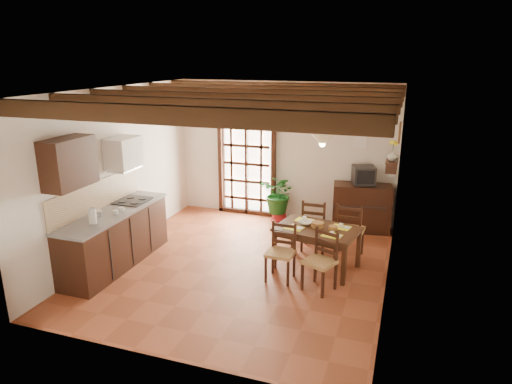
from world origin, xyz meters
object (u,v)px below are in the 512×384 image
at_px(chair_far_right, 349,240).
at_px(crt_tv, 364,175).
at_px(pendant_lamp, 322,139).
at_px(kitchen_counter, 115,237).
at_px(dining_table, 317,233).
at_px(chair_far_left, 314,234).
at_px(sideboard, 361,208).
at_px(chair_near_right, 320,272).
at_px(potted_plant, 279,195).
at_px(chair_near_left, 280,262).

bearing_deg(chair_far_right, crt_tv, -88.67).
bearing_deg(pendant_lamp, kitchen_counter, -161.61).
distance_m(dining_table, crt_tv, 2.02).
height_order(chair_far_left, sideboard, chair_far_left).
distance_m(kitchen_counter, chair_near_right, 3.30).
bearing_deg(sideboard, chair_far_right, -101.13).
xyz_separation_m(sideboard, potted_plant, (-1.63, -0.04, 0.11)).
xyz_separation_m(dining_table, chair_near_right, (0.19, -0.69, -0.32)).
xyz_separation_m(kitchen_counter, crt_tv, (3.59, 2.82, 0.64)).
relative_size(dining_table, potted_plant, 0.66).
height_order(dining_table, chair_near_left, chair_near_left).
bearing_deg(sideboard, chair_near_left, -119.55).
bearing_deg(chair_near_right, potted_plant, 140.46).
bearing_deg(sideboard, potted_plant, 172.21).
height_order(chair_near_right, chair_far_left, chair_far_left).
bearing_deg(chair_far_left, kitchen_counter, 28.53).
relative_size(kitchen_counter, chair_near_right, 2.53).
bearing_deg(crt_tv, chair_far_left, -137.30).
xyz_separation_m(kitchen_counter, sideboard, (3.59, 2.83, -0.01)).
bearing_deg(chair_near_left, chair_far_left, 80.54).
height_order(kitchen_counter, sideboard, kitchen_counter).
relative_size(chair_near_left, chair_near_right, 0.99).
xyz_separation_m(dining_table, chair_far_right, (0.44, 0.57, -0.29)).
bearing_deg(kitchen_counter, potted_plant, 55.03).
bearing_deg(crt_tv, chair_far_right, -110.33).
bearing_deg(chair_near_right, chair_far_left, 127.66).
height_order(sideboard, potted_plant, potted_plant).
xyz_separation_m(chair_near_left, sideboard, (0.92, 2.46, 0.19)).
distance_m(kitchen_counter, sideboard, 4.56).
relative_size(sideboard, potted_plant, 0.51).
bearing_deg(pendant_lamp, sideboard, 74.87).
relative_size(chair_near_right, crt_tv, 1.80).
bearing_deg(chair_near_right, chair_near_left, -168.42).
relative_size(dining_table, crt_tv, 2.82).
relative_size(chair_near_right, sideboard, 0.82).
xyz_separation_m(kitchen_counter, pendant_lamp, (3.10, 1.03, 1.60)).
distance_m(kitchen_counter, dining_table, 3.24).
distance_m(chair_far_left, pendant_lamp, 1.89).
bearing_deg(chair_near_left, chair_far_right, 54.51).
relative_size(chair_near_right, pendant_lamp, 1.05).
distance_m(crt_tv, pendant_lamp, 2.09).
bearing_deg(chair_far_right, dining_table, 55.91).
distance_m(dining_table, chair_far_right, 0.77).
bearing_deg(chair_near_left, crt_tv, 71.47).
bearing_deg(potted_plant, chair_near_right, -62.38).
distance_m(chair_far_right, sideboard, 1.34).
height_order(chair_far_right, potted_plant, potted_plant).
distance_m(chair_near_left, chair_far_right, 1.43).
distance_m(crt_tv, potted_plant, 1.72).
distance_m(chair_near_left, crt_tv, 2.75).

